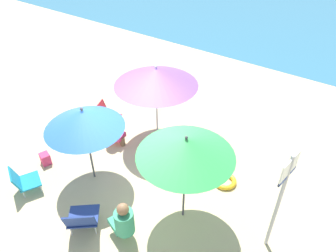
# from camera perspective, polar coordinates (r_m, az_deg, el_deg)

# --- Properties ---
(ground_plane) EXTENTS (40.00, 40.00, 0.00)m
(ground_plane) POSITION_cam_1_polar(r_m,az_deg,el_deg) (7.15, -6.64, -8.51)
(ground_plane) COLOR #D3BC8C
(sea_water) EXTENTS (40.00, 16.00, 0.01)m
(sea_water) POSITION_cam_1_polar(r_m,az_deg,el_deg) (19.27, 24.38, 18.69)
(sea_water) COLOR teal
(sea_water) RESTS_ON ground_plane
(umbrella_purple) EXTENTS (1.93, 1.93, 1.96)m
(umbrella_purple) POSITION_cam_1_polar(r_m,az_deg,el_deg) (7.20, -2.15, 8.86)
(umbrella_purple) COLOR silver
(umbrella_purple) RESTS_ON ground_plane
(umbrella_green) EXTENTS (1.65, 1.65, 1.95)m
(umbrella_green) POSITION_cam_1_polar(r_m,az_deg,el_deg) (5.15, 3.21, -3.85)
(umbrella_green) COLOR #4C4C51
(umbrella_green) RESTS_ON ground_plane
(umbrella_blue) EXTENTS (1.56, 1.56, 1.81)m
(umbrella_blue) POSITION_cam_1_polar(r_m,az_deg,el_deg) (6.26, -14.85, 1.17)
(umbrella_blue) COLOR #4C4C51
(umbrella_blue) RESTS_ON ground_plane
(beach_chair_a) EXTENTS (0.62, 0.64, 0.58)m
(beach_chair_a) POSITION_cam_1_polar(r_m,az_deg,el_deg) (8.11, -14.66, -0.47)
(beach_chair_a) COLOR white
(beach_chair_a) RESTS_ON ground_plane
(beach_chair_b) EXTENTS (0.68, 0.66, 0.66)m
(beach_chair_b) POSITION_cam_1_polar(r_m,az_deg,el_deg) (8.37, -10.93, 1.91)
(beach_chair_b) COLOR red
(beach_chair_b) RESTS_ON ground_plane
(beach_chair_c) EXTENTS (0.71, 0.69, 0.67)m
(beach_chair_c) POSITION_cam_1_polar(r_m,az_deg,el_deg) (7.02, 5.85, -5.36)
(beach_chair_c) COLOR navy
(beach_chair_c) RESTS_ON ground_plane
(beach_chair_d) EXTENTS (0.79, 0.80, 0.67)m
(beach_chair_d) POSITION_cam_1_polar(r_m,az_deg,el_deg) (6.09, -15.12, -15.68)
(beach_chair_d) COLOR navy
(beach_chair_d) RESTS_ON ground_plane
(beach_chair_e) EXTENTS (0.66, 0.67, 0.59)m
(beach_chair_e) POSITION_cam_1_polar(r_m,az_deg,el_deg) (7.19, -24.46, -8.81)
(beach_chair_e) COLOR teal
(beach_chair_e) RESTS_ON ground_plane
(person_a) EXTENTS (0.55, 0.35, 0.92)m
(person_a) POSITION_cam_1_polar(r_m,az_deg,el_deg) (7.76, -10.11, -0.14)
(person_a) COLOR #DB3866
(person_a) RESTS_ON ground_plane
(person_b) EXTENTS (0.57, 0.45, 0.95)m
(person_b) POSITION_cam_1_polar(r_m,az_deg,el_deg) (5.76, -8.01, -16.41)
(person_b) COLOR #389970
(person_b) RESTS_ON ground_plane
(warning_sign) EXTENTS (0.10, 0.52, 2.09)m
(warning_sign) POSITION_cam_1_polar(r_m,az_deg,el_deg) (5.24, 19.73, -10.81)
(warning_sign) COLOR #ADADB2
(warning_sign) RESTS_ON ground_plane
(swim_ring) EXTENTS (0.50, 0.50, 0.10)m
(swim_ring) POSITION_cam_1_polar(r_m,az_deg,el_deg) (7.00, 10.11, -9.63)
(swim_ring) COLOR yellow
(swim_ring) RESTS_ON ground_plane
(beach_bag) EXTENTS (0.28, 0.26, 0.26)m
(beach_bag) POSITION_cam_1_polar(r_m,az_deg,el_deg) (7.78, -21.05, -5.46)
(beach_bag) COLOR #DB3866
(beach_bag) RESTS_ON ground_plane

